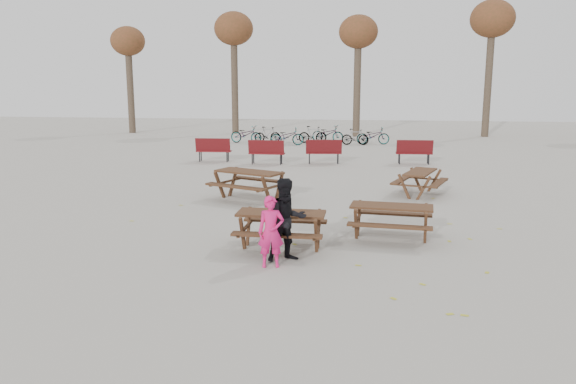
# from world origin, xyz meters

# --- Properties ---
(ground) EXTENTS (80.00, 80.00, 0.00)m
(ground) POSITION_xyz_m (0.00, 0.00, 0.00)
(ground) COLOR gray
(ground) RESTS_ON ground
(main_picnic_table) EXTENTS (1.80, 1.45, 0.78)m
(main_picnic_table) POSITION_xyz_m (0.00, 0.00, 0.59)
(main_picnic_table) COLOR #381F14
(main_picnic_table) RESTS_ON ground
(food_tray) EXTENTS (0.18, 0.11, 0.03)m
(food_tray) POSITION_xyz_m (0.25, -0.18, 0.79)
(food_tray) COLOR white
(food_tray) RESTS_ON main_picnic_table
(bread_roll) EXTENTS (0.14, 0.06, 0.05)m
(bread_roll) POSITION_xyz_m (0.25, -0.18, 0.83)
(bread_roll) COLOR tan
(bread_roll) RESTS_ON food_tray
(soda_bottle) EXTENTS (0.07, 0.07, 0.17)m
(soda_bottle) POSITION_xyz_m (0.04, -0.23, 0.85)
(soda_bottle) COLOR silver
(soda_bottle) RESTS_ON main_picnic_table
(child) EXTENTS (0.55, 0.42, 1.34)m
(child) POSITION_xyz_m (-0.01, -1.17, 0.67)
(child) COLOR #E31C6E
(child) RESTS_ON ground
(adult) EXTENTS (0.99, 0.93, 1.62)m
(adult) POSITION_xyz_m (0.23, -0.78, 0.81)
(adult) COLOR black
(adult) RESTS_ON ground
(picnic_table_east) EXTENTS (1.89, 1.59, 0.76)m
(picnic_table_east) POSITION_xyz_m (2.28, 1.04, 0.38)
(picnic_table_east) COLOR #381F14
(picnic_table_east) RESTS_ON ground
(picnic_table_north) EXTENTS (2.45, 2.25, 0.85)m
(picnic_table_north) POSITION_xyz_m (-1.67, 4.70, 0.43)
(picnic_table_north) COLOR #381F14
(picnic_table_north) RESTS_ON ground
(picnic_table_far) EXTENTS (1.85, 2.06, 0.74)m
(picnic_table_far) POSITION_xyz_m (3.33, 6.10, 0.37)
(picnic_table_far) COLOR #381F14
(picnic_table_far) RESTS_ON ground
(park_bench_row) EXTENTS (10.09, 1.44, 1.03)m
(park_bench_row) POSITION_xyz_m (-0.93, 12.35, 0.52)
(park_bench_row) COLOR maroon
(park_bench_row) RESTS_ON ground
(bicycle_row) EXTENTS (8.97, 2.85, 0.99)m
(bicycle_row) POSITION_xyz_m (-1.55, 19.99, 0.48)
(bicycle_row) COLOR black
(bicycle_row) RESTS_ON ground
(tree_row) EXTENTS (32.17, 3.52, 8.26)m
(tree_row) POSITION_xyz_m (0.90, 25.15, 6.19)
(tree_row) COLOR #382B21
(tree_row) RESTS_ON ground
(fallen_leaves) EXTENTS (11.00, 11.00, 0.01)m
(fallen_leaves) POSITION_xyz_m (0.50, 2.50, 0.00)
(fallen_leaves) COLOR gold
(fallen_leaves) RESTS_ON ground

